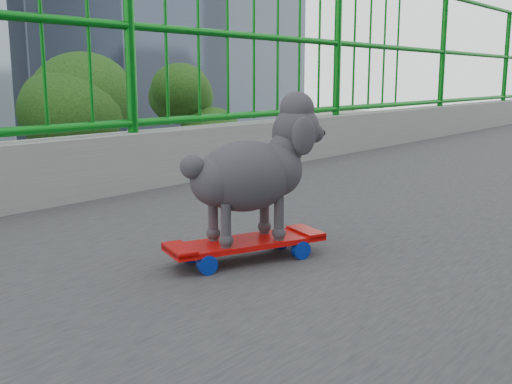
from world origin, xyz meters
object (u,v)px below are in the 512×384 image
object	(u,v)px
poodle	(254,169)
car_0	(308,383)
skateboard	(246,245)
car_3	(118,273)
car_1	(196,352)

from	to	relation	value
poodle	car_0	bearing A→B (deg)	145.48
skateboard	poodle	size ratio (longest dim) A/B	1.12
skateboard	poodle	world-z (taller)	poodle
car_0	car_3	size ratio (longest dim) A/B	0.81
car_1	skateboard	bearing A→B (deg)	-43.28
car_0	car_1	world-z (taller)	car_0
poodle	car_1	xyz separation A→B (m)	(-9.13, 8.56, -6.62)
skateboard	car_1	xyz separation A→B (m)	(-9.12, 8.59, -6.37)
poodle	car_3	world-z (taller)	poodle
skateboard	poodle	bearing A→B (deg)	90.00
skateboard	poodle	distance (m)	0.25
poodle	car_0	world-z (taller)	poodle
poodle	car_0	xyz separation A→B (m)	(-5.93, 8.96, -6.55)
car_3	car_0	bearing A→B (deg)	167.94
skateboard	car_0	bearing A→B (deg)	145.36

